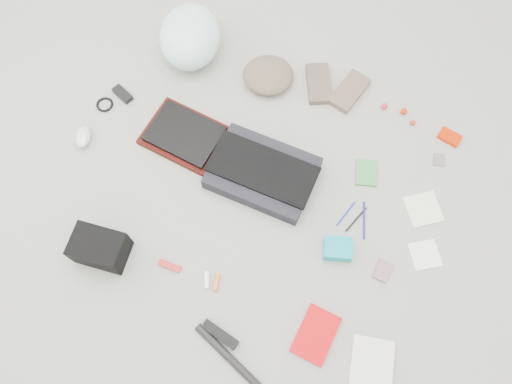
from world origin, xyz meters
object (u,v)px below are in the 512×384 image
(messenger_bag, at_px, (263,173))
(accordion_wallet, at_px, (338,249))
(camera_bag, at_px, (100,248))
(book_red, at_px, (316,335))
(laptop, at_px, (184,134))
(bike_helmet, at_px, (190,37))

(messenger_bag, xyz_separation_m, accordion_wallet, (0.38, -0.20, -0.01))
(accordion_wallet, bearing_deg, camera_bag, -175.16)
(book_red, bearing_deg, laptop, 149.19)
(laptop, relative_size, camera_bag, 1.50)
(bike_helmet, bearing_deg, laptop, -88.17)
(book_red, relative_size, accordion_wallet, 1.76)
(messenger_bag, bearing_deg, laptop, 174.66)
(messenger_bag, height_order, bike_helmet, bike_helmet)
(camera_bag, distance_m, accordion_wallet, 0.90)
(bike_helmet, distance_m, accordion_wallet, 1.13)
(book_red, bearing_deg, accordion_wallet, 99.78)
(laptop, distance_m, bike_helmet, 0.45)
(camera_bag, height_order, book_red, camera_bag)
(camera_bag, relative_size, accordion_wallet, 1.82)
(laptop, bearing_deg, messenger_bag, -0.94)
(messenger_bag, bearing_deg, accordion_wallet, -23.96)
(book_red, bearing_deg, bike_helmet, 138.66)
(camera_bag, bearing_deg, accordion_wallet, 16.17)
(messenger_bag, xyz_separation_m, camera_bag, (-0.47, -0.52, 0.03))
(camera_bag, bearing_deg, book_red, -5.30)
(laptop, xyz_separation_m, book_red, (0.77, -0.58, -0.02))
(messenger_bag, height_order, book_red, messenger_bag)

